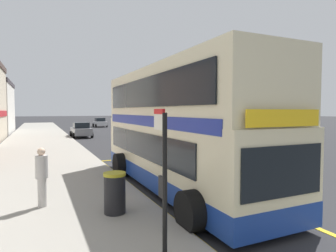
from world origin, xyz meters
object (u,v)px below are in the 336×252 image
Objects in this scene: double_decker_bus at (176,133)px; parked_car_silver_kerbside at (100,122)px; bus_stop_sign at (163,171)px; parked_car_white_across at (205,138)px; litter_bin at (115,193)px; pedestrian_waiting_near_sign at (42,175)px; parked_car_grey_behind at (81,130)px.

double_decker_bus reaches higher than parked_car_silver_kerbside.
bus_stop_sign is 0.66× the size of parked_car_white_across.
litter_bin is at bearing -102.42° from parked_car_silver_kerbside.
parked_car_silver_kerbside is (5.30, 41.37, -1.26)m from double_decker_bus.
pedestrian_waiting_near_sign is at bearing 117.12° from bus_stop_sign.
double_decker_bus is 11.63m from parked_car_white_across.
double_decker_bus reaches higher than litter_bin.
bus_stop_sign is 2.82m from litter_bin.
pedestrian_waiting_near_sign is (-2.03, 3.96, -0.70)m from bus_stop_sign.
pedestrian_waiting_near_sign is (-4.13, -23.04, 0.26)m from parked_car_grey_behind.
double_decker_bus is 2.41× the size of parked_car_silver_kerbside.
pedestrian_waiting_near_sign is (-4.58, -0.64, -1.01)m from double_decker_bus.
parked_car_grey_behind is at bearing -108.65° from parked_car_silver_kerbside.
pedestrian_waiting_near_sign is (-9.87, -42.01, 0.26)m from parked_car_silver_kerbside.
parked_car_silver_kerbside is at bearing 82.71° from double_decker_bus.
double_decker_bus is 3.66× the size of bus_stop_sign.
pedestrian_waiting_near_sign is at bearing 142.12° from litter_bin.
bus_stop_sign is 0.66× the size of parked_car_silver_kerbside.
bus_stop_sign is at bearing -118.92° from double_decker_bus.
pedestrian_waiting_near_sign is 1.55× the size of litter_bin.
double_decker_bus is 6.00× the size of pedestrian_waiting_near_sign.
parked_car_silver_kerbside is at bearing -86.97° from parked_car_white_across.
double_decker_bus is at bearing -99.12° from parked_car_silver_kerbside.
parked_car_grey_behind is at bearing -60.59° from parked_car_white_across.
parked_car_white_across and parked_car_silver_kerbside have the same top height.
parked_car_white_across and parked_car_grey_behind have the same top height.
bus_stop_sign reaches higher than litter_bin.
parked_car_grey_behind is at bearing 79.83° from pedestrian_waiting_near_sign.
double_decker_bus is at bearing 52.66° from parked_car_white_across.
pedestrian_waiting_near_sign is at bearing -171.99° from double_decker_bus.
parked_car_silver_kerbside is 44.13m from litter_bin.
pedestrian_waiting_near_sign is 2.26m from litter_bin.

